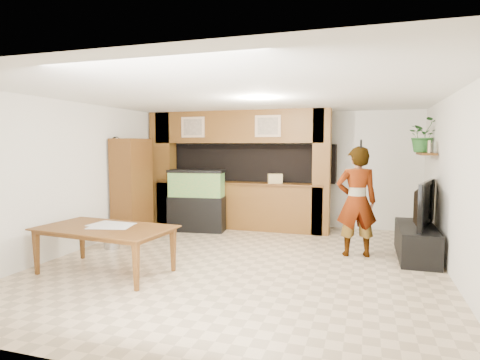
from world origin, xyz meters
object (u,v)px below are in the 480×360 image
(pantry_cabinet, at_px, (132,188))
(person, at_px, (357,202))
(dining_table, at_px, (104,251))
(aquarium, at_px, (197,201))
(television, at_px, (418,204))

(pantry_cabinet, relative_size, person, 1.08)
(pantry_cabinet, height_order, dining_table, pantry_cabinet)
(pantry_cabinet, xyz_separation_m, aquarium, (1.06, 0.84, -0.34))
(pantry_cabinet, distance_m, person, 4.39)
(television, bearing_deg, aquarium, 95.11)
(aquarium, height_order, person, person)
(aquarium, relative_size, person, 0.72)
(pantry_cabinet, bearing_deg, aquarium, 38.43)
(television, distance_m, person, 0.98)
(pantry_cabinet, xyz_separation_m, dining_table, (0.94, -2.23, -0.65))
(pantry_cabinet, distance_m, television, 5.35)
(aquarium, relative_size, television, 1.02)
(person, bearing_deg, aquarium, -29.81)
(aquarium, distance_m, television, 4.37)
(pantry_cabinet, bearing_deg, television, 0.51)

